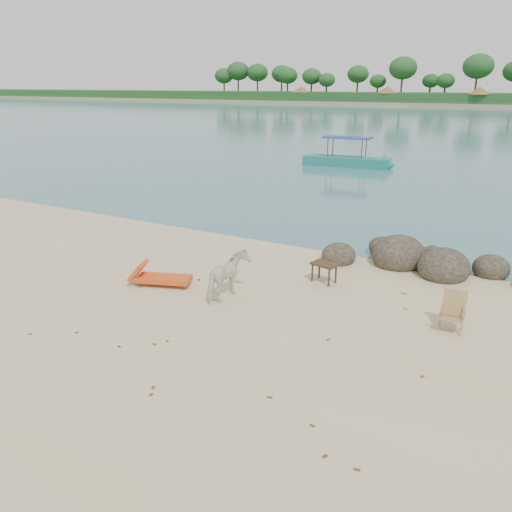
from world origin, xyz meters
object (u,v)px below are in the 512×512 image
(cow, at_px, (228,277))
(lounge_chair, at_px, (164,277))
(boulders, at_px, (420,261))
(deck_chair, at_px, (452,314))
(side_table, at_px, (324,274))
(boat_near, at_px, (347,142))

(cow, bearing_deg, lounge_chair, 2.95)
(boulders, height_order, deck_chair, boulders)
(lounge_chair, bearing_deg, cow, -15.86)
(side_table, xyz_separation_m, boat_near, (-6.67, 20.82, 1.31))
(deck_chair, bearing_deg, boulders, 107.37)
(lounge_chair, relative_size, deck_chair, 2.11)
(lounge_chair, bearing_deg, boulders, 19.61)
(deck_chair, bearing_deg, cow, -174.31)
(lounge_chair, xyz_separation_m, boat_near, (-2.89, 23.17, 1.31))
(deck_chair, bearing_deg, boat_near, 111.23)
(cow, distance_m, lounge_chair, 2.05)
(deck_chair, relative_size, boat_near, 0.13)
(boulders, xyz_separation_m, side_table, (-2.11, -2.50, 0.04))
(cow, distance_m, boat_near, 23.57)
(boat_near, bearing_deg, boulders, -69.00)
(side_table, bearing_deg, cow, -115.76)
(boulders, bearing_deg, cow, -129.51)
(boulders, distance_m, boat_near, 20.37)
(boulders, relative_size, cow, 4.51)
(side_table, distance_m, lounge_chair, 4.46)
(cow, height_order, side_table, cow)
(boulders, height_order, boat_near, boat_near)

